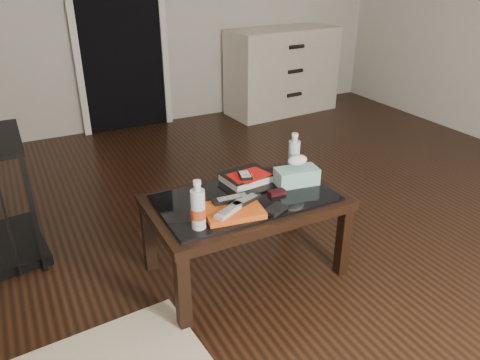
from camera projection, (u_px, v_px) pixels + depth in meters
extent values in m
plane|color=black|center=(295.00, 231.00, 2.99)|extent=(5.00, 5.00, 0.00)
cube|color=black|center=(119.00, 25.00, 4.37)|extent=(0.80, 0.05, 2.00)
cube|color=silver|center=(73.00, 29.00, 4.17)|extent=(0.06, 0.04, 2.04)
cube|color=silver|center=(163.00, 23.00, 4.52)|extent=(0.06, 0.04, 2.04)
cube|color=black|center=(183.00, 293.00, 2.13)|extent=(0.06, 0.06, 0.40)
cube|color=black|center=(343.00, 242.00, 2.52)|extent=(0.06, 0.06, 0.40)
cube|color=black|center=(149.00, 237.00, 2.55)|extent=(0.06, 0.06, 0.40)
cube|color=black|center=(291.00, 201.00, 2.93)|extent=(0.06, 0.06, 0.40)
cube|color=black|center=(245.00, 203.00, 2.44)|extent=(1.00, 0.60, 0.05)
cube|color=black|center=(245.00, 198.00, 2.42)|extent=(0.90, 0.50, 0.01)
cube|color=beige|center=(282.00, 71.00, 5.10)|extent=(1.24, 0.59, 0.90)
cylinder|color=black|center=(294.00, 95.00, 4.98)|extent=(0.18, 0.05, 0.04)
cylinder|color=black|center=(295.00, 71.00, 4.87)|extent=(0.18, 0.05, 0.04)
cylinder|color=black|center=(297.00, 47.00, 4.77)|extent=(0.18, 0.05, 0.04)
cube|color=black|center=(34.00, 216.00, 2.47)|extent=(0.03, 0.03, 0.70)
cube|color=black|center=(25.00, 176.00, 2.92)|extent=(0.03, 0.03, 0.70)
cube|color=#D44D14|center=(233.00, 211.00, 2.26)|extent=(0.31, 0.25, 0.03)
cube|color=#BABABF|center=(230.00, 209.00, 2.22)|extent=(0.20, 0.14, 0.02)
cube|color=black|center=(244.00, 201.00, 2.29)|extent=(0.21, 0.11, 0.02)
cube|color=black|center=(232.00, 198.00, 2.31)|extent=(0.20, 0.06, 0.02)
cube|color=black|center=(246.00, 177.00, 2.58)|extent=(0.27, 0.23, 0.05)
cube|color=red|center=(247.00, 175.00, 2.54)|extent=(0.20, 0.15, 0.01)
cube|color=black|center=(245.00, 175.00, 2.52)|extent=(0.09, 0.12, 0.02)
cube|color=black|center=(277.00, 192.00, 2.44)|extent=(0.09, 0.05, 0.02)
cube|color=black|center=(275.00, 209.00, 2.28)|extent=(0.14, 0.11, 0.02)
cylinder|color=silver|center=(198.00, 205.00, 2.10)|extent=(0.08, 0.08, 0.24)
cylinder|color=silver|center=(294.00, 153.00, 2.64)|extent=(0.08, 0.08, 0.24)
cube|color=#238279|center=(297.00, 176.00, 2.54)|extent=(0.25, 0.15, 0.09)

